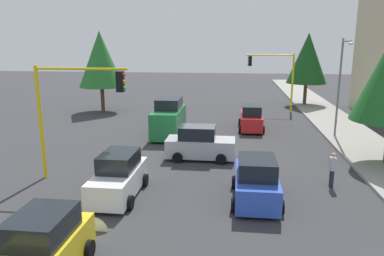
{
  "coord_description": "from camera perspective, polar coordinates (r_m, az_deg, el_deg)",
  "views": [
    {
      "loc": [
        22.73,
        2.01,
        6.74
      ],
      "look_at": [
        -0.76,
        -0.77,
        1.2
      ],
      "focal_mm": 34.44,
      "sensor_mm": 36.0,
      "label": 1
    }
  ],
  "objects": [
    {
      "name": "car_red",
      "position": [
        29.23,
        9.15,
        1.48
      ],
      "size": [
        4.15,
        1.94,
        1.98
      ],
      "color": "red",
      "rests_on": "ground"
    },
    {
      "name": "pedestrian_crossing",
      "position": [
        18.67,
        20.91,
        -5.92
      ],
      "size": [
        0.4,
        0.24,
        1.7
      ],
      "color": "#262638",
      "rests_on": "ground"
    },
    {
      "name": "lane_arrow_near",
      "position": [
        14.01,
        -15.76,
        -16.09
      ],
      "size": [
        2.4,
        1.1,
        1.1
      ],
      "color": "silver",
      "rests_on": "ground"
    },
    {
      "name": "tree_roadside_far",
      "position": [
        41.44,
        17.45,
        10.26
      ],
      "size": [
        4.21,
        4.21,
        7.7
      ],
      "color": "brown",
      "rests_on": "ground"
    },
    {
      "name": "car_blue",
      "position": [
        16.24,
        9.92,
        -8.1
      ],
      "size": [
        4.05,
        2.1,
        1.98
      ],
      "color": "blue",
      "rests_on": "ground"
    },
    {
      "name": "tree_opposite_side",
      "position": [
        37.12,
        -13.99,
        10.29
      ],
      "size": [
        4.27,
        4.27,
        7.8
      ],
      "color": "brown",
      "rests_on": "ground"
    },
    {
      "name": "traffic_signal_far_left",
      "position": [
        37.01,
        12.6,
        8.64
      ],
      "size": [
        0.36,
        4.59,
        5.67
      ],
      "color": "yellow",
      "rests_on": "ground"
    },
    {
      "name": "sidewalk_kerb",
      "position": [
        29.75,
        23.15,
        -0.85
      ],
      "size": [
        80.0,
        4.0,
        0.15
      ],
      "primitive_type": "cube",
      "color": "gray",
      "rests_on": "ground"
    },
    {
      "name": "delivery_van_green",
      "position": [
        26.87,
        -3.61,
        1.44
      ],
      "size": [
        4.8,
        2.22,
        2.77
      ],
      "color": "#1E7238",
      "rests_on": "ground"
    },
    {
      "name": "traffic_signal_near_right",
      "position": [
        18.62,
        -17.82,
        4.11
      ],
      "size": [
        0.36,
        4.59,
        5.66
      ],
      "color": "yellow",
      "rests_on": "ground"
    },
    {
      "name": "ground_plane",
      "position": [
        23.79,
        1.64,
        -3.28
      ],
      "size": [
        120.0,
        120.0,
        0.0
      ],
      "primitive_type": "plane",
      "color": "#353538"
    },
    {
      "name": "car_silver",
      "position": [
        21.63,
        1.22,
        -2.49
      ],
      "size": [
        2.03,
        4.01,
        1.98
      ],
      "color": "#B2B5BA",
      "rests_on": "ground"
    },
    {
      "name": "car_white",
      "position": [
        16.84,
        -11.3,
        -7.39
      ],
      "size": [
        4.12,
        1.98,
        1.98
      ],
      "color": "white",
      "rests_on": "ground"
    },
    {
      "name": "street_lamp_curbside",
      "position": [
        27.41,
        22.13,
        7.21
      ],
      "size": [
        2.15,
        0.28,
        7.0
      ],
      "color": "slate",
      "rests_on": "ground"
    },
    {
      "name": "car_yellow",
      "position": [
        11.97,
        -22.28,
        -17.11
      ],
      "size": [
        3.84,
        2.06,
        1.98
      ],
      "color": "yellow",
      "rests_on": "ground"
    }
  ]
}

